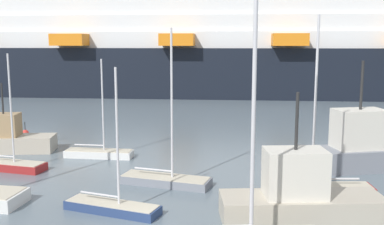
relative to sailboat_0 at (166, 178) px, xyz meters
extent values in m
cube|color=gray|center=(-0.01, 0.00, -0.16)|extent=(5.08, 2.33, 0.43)
cube|color=beige|center=(-0.01, 0.00, 0.08)|extent=(4.87, 2.18, 0.04)
cylinder|color=silver|center=(0.38, -0.07, 4.02)|extent=(0.12, 0.12, 7.93)
cylinder|color=silver|center=(-0.71, 0.14, 0.41)|extent=(2.18, 0.51, 0.09)
cube|color=maroon|center=(7.95, -1.07, -0.06)|extent=(5.27, 1.92, 0.63)
cube|color=beige|center=(7.95, -1.07, 0.28)|extent=(5.05, 1.79, 0.04)
cylinder|color=silver|center=(7.54, -1.12, 4.39)|extent=(0.12, 0.12, 8.26)
cylinder|color=silver|center=(8.69, -0.97, 0.61)|extent=(2.31, 0.40, 0.10)
cube|color=navy|center=(-1.66, -4.22, -0.17)|extent=(4.64, 2.22, 0.40)
cube|color=beige|center=(-1.66, -4.22, 0.05)|extent=(4.44, 2.09, 0.04)
cylinder|color=silver|center=(-1.31, -4.30, 3.12)|extent=(0.11, 0.11, 6.17)
cylinder|color=silver|center=(-2.29, -4.06, 0.38)|extent=(1.98, 0.57, 0.09)
cube|color=white|center=(-5.53, 5.18, -0.14)|extent=(4.53, 1.19, 0.46)
cube|color=beige|center=(-5.53, 5.18, 0.11)|extent=(4.35, 1.10, 0.04)
cylinder|color=silver|center=(-5.17, 5.18, 3.14)|extent=(0.11, 0.11, 6.09)
cylinder|color=silver|center=(-6.18, 5.18, 0.44)|extent=(2.04, 0.09, 0.09)
cube|color=maroon|center=(-9.90, 1.61, -0.14)|extent=(4.64, 1.95, 0.46)
cube|color=beige|center=(-9.90, 1.61, 0.11)|extent=(4.45, 1.82, 0.04)
cylinder|color=silver|center=(-9.55, 1.56, 3.35)|extent=(0.11, 0.11, 6.51)
cylinder|color=silver|center=(-10.55, 1.71, 0.44)|extent=(2.01, 0.38, 0.09)
cylinder|color=silver|center=(4.58, -7.18, 5.83)|extent=(0.15, 0.15, 11.23)
cube|color=gray|center=(11.37, 4.67, 0.28)|extent=(8.62, 4.90, 1.30)
cube|color=silver|center=(10.98, 4.54, 2.11)|extent=(3.39, 2.70, 2.35)
cylinder|color=#262626|center=(10.98, 4.54, 4.73)|extent=(0.17, 0.17, 2.89)
cube|color=#BCB29E|center=(6.77, -3.89, 0.15)|extent=(7.32, 3.37, 1.04)
cube|color=silver|center=(6.42, -3.95, 1.70)|extent=(2.85, 2.10, 2.05)
cylinder|color=#262626|center=(6.42, -3.95, 3.96)|extent=(0.14, 0.14, 2.47)
cube|color=#BCB29E|center=(-12.29, 5.92, 0.18)|extent=(6.42, 3.15, 1.11)
cube|color=#A3845B|center=(-12.59, 5.86, 1.53)|extent=(2.26, 1.92, 1.58)
cylinder|color=#262626|center=(-12.59, 5.86, 3.39)|extent=(0.12, 0.12, 2.15)
sphere|color=red|center=(-13.70, 10.82, -0.09)|extent=(0.55, 0.55, 0.55)
cylinder|color=black|center=(-13.70, 10.82, 0.51)|extent=(0.06, 0.06, 0.65)
cube|color=black|center=(1.68, 44.84, 3.03)|extent=(124.24, 22.14, 6.80)
cube|color=white|center=(1.68, 44.84, 7.54)|extent=(114.27, 19.67, 2.23)
cube|color=white|center=(1.68, 44.84, 9.77)|extent=(107.41, 18.49, 2.23)
cube|color=white|center=(1.68, 44.84, 12.00)|extent=(100.56, 17.31, 2.23)
cube|color=orange|center=(-19.59, 35.00, 7.54)|extent=(4.58, 3.63, 1.56)
cube|color=orange|center=(-5.18, 35.56, 7.54)|extent=(4.58, 3.63, 1.56)
cube|color=orange|center=(9.24, 36.13, 7.54)|extent=(4.58, 3.63, 1.56)
camera|label=1|loc=(4.47, -23.06, 7.28)|focal=42.12mm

